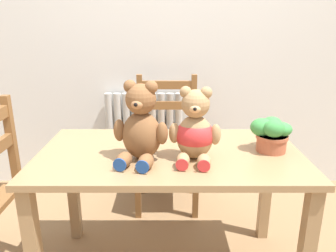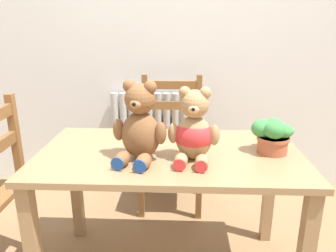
% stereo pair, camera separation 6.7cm
% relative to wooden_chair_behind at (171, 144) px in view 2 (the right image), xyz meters
% --- Properties ---
extents(wall_back, '(8.00, 0.04, 2.60)m').
position_rel_wooden_chair_behind_xyz_m(wall_back, '(0.02, 0.35, 0.83)').
color(wall_back, silver).
rests_on(wall_back, ground_plane).
extents(radiator, '(0.63, 0.10, 0.79)m').
position_rel_wooden_chair_behind_xyz_m(radiator, '(-0.18, 0.28, -0.11)').
color(radiator, beige).
rests_on(radiator, ground_plane).
extents(dining_table, '(1.29, 0.71, 0.71)m').
position_rel_wooden_chair_behind_xyz_m(dining_table, '(0.02, -0.75, 0.14)').
color(dining_table, '#9E7A51').
rests_on(dining_table, ground_plane).
extents(wooden_chair_behind, '(0.44, 0.39, 0.96)m').
position_rel_wooden_chair_behind_xyz_m(wooden_chair_behind, '(0.00, 0.00, 0.00)').
color(wooden_chair_behind, brown).
rests_on(wooden_chair_behind, ground_plane).
extents(teddy_bear_left, '(0.26, 0.28, 0.37)m').
position_rel_wooden_chair_behind_xyz_m(teddy_bear_left, '(-0.12, -0.84, 0.40)').
color(teddy_bear_left, brown).
rests_on(teddy_bear_left, dining_table).
extents(teddy_bear_right, '(0.24, 0.26, 0.34)m').
position_rel_wooden_chair_behind_xyz_m(teddy_bear_right, '(0.13, -0.83, 0.38)').
color(teddy_bear_right, tan).
rests_on(teddy_bear_right, dining_table).
extents(potted_plant, '(0.19, 0.19, 0.17)m').
position_rel_wooden_chair_behind_xyz_m(potted_plant, '(0.52, -0.73, 0.34)').
color(potted_plant, '#B25B3D').
rests_on(potted_plant, dining_table).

